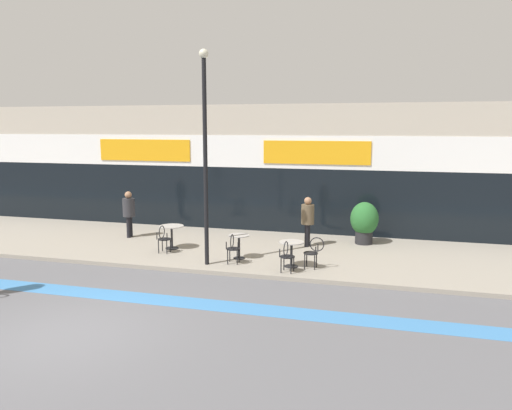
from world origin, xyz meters
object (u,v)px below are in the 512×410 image
object	(u,v)px
pedestrian_near_end	(308,217)
bistro_table_1	(239,242)
planter_pot	(364,221)
cafe_chair_2_side	(313,250)
lamp_post	(205,145)
pedestrian_far_end	(129,210)
bistro_table_0	(172,232)
bistro_table_2	(291,249)
cafe_chair_0_near	(163,237)
cafe_chair_2_near	(287,254)
cafe_chair_1_near	(233,247)

from	to	relation	value
pedestrian_near_end	bistro_table_1	bearing A→B (deg)	54.11
planter_pot	pedestrian_near_end	distance (m)	2.00
cafe_chair_2_side	pedestrian_near_end	world-z (taller)	pedestrian_near_end
lamp_post	pedestrian_far_end	size ratio (longest dim) A/B	3.64
lamp_post	bistro_table_0	bearing A→B (deg)	140.59
bistro_table_2	planter_pot	distance (m)	3.87
lamp_post	pedestrian_near_end	bearing A→B (deg)	50.23
bistro_table_2	planter_pot	size ratio (longest dim) A/B	0.51
bistro_table_0	lamp_post	bearing A→B (deg)	-39.41
cafe_chair_0_near	lamp_post	xyz separation A→B (m)	(1.76, -0.83, 2.91)
bistro_table_2	lamp_post	bearing A→B (deg)	-170.76
pedestrian_far_end	bistro_table_2	bearing A→B (deg)	-26.79
pedestrian_far_end	bistro_table_1	bearing A→B (deg)	-28.27
bistro_table_2	cafe_chair_2_near	bearing A→B (deg)	-90.50
cafe_chair_0_near	pedestrian_far_end	xyz separation A→B (m)	(-2.18, 1.78, 0.47)
cafe_chair_2_near	bistro_table_1	bearing A→B (deg)	61.55
lamp_post	pedestrian_near_end	world-z (taller)	lamp_post
bistro_table_2	bistro_table_0	bearing A→B (deg)	165.73
pedestrian_near_end	cafe_chair_2_near	bearing A→B (deg)	93.10
cafe_chair_0_near	pedestrian_far_end	world-z (taller)	pedestrian_far_end
bistro_table_0	cafe_chair_2_near	distance (m)	4.49
cafe_chair_2_near	pedestrian_far_end	world-z (taller)	pedestrian_far_end
bistro_table_0	pedestrian_far_end	bearing A→B (deg)	152.07
cafe_chair_2_side	lamp_post	xyz separation A→B (m)	(-3.03, -0.39, 2.91)
cafe_chair_1_near	lamp_post	size ratio (longest dim) A/B	0.15
planter_pot	pedestrian_near_end	world-z (taller)	pedestrian_near_end
cafe_chair_2_near	lamp_post	distance (m)	3.77
cafe_chair_2_near	cafe_chair_2_side	size ratio (longest dim) A/B	1.00
bistro_table_1	pedestrian_near_end	distance (m)	2.74
bistro_table_2	planter_pot	xyz separation A→B (m)	(1.82, 3.40, 0.25)
lamp_post	cafe_chair_0_near	bearing A→B (deg)	154.93
bistro_table_1	bistro_table_2	bearing A→B (deg)	-15.03
bistro_table_1	cafe_chair_1_near	xyz separation A→B (m)	(0.01, -0.63, 0.00)
bistro_table_0	cafe_chair_2_side	xyz separation A→B (m)	(4.79, -1.06, -0.03)
pedestrian_near_end	pedestrian_far_end	size ratio (longest dim) A/B	0.99
bistro_table_1	pedestrian_near_end	size ratio (longest dim) A/B	0.44
cafe_chair_0_near	cafe_chair_2_near	xyz separation A→B (m)	(4.16, -1.06, 0.00)
cafe_chair_2_side	lamp_post	size ratio (longest dim) A/B	0.15
cafe_chair_2_near	planter_pot	distance (m)	4.43
cafe_chair_2_side	bistro_table_1	bearing A→B (deg)	-9.05
bistro_table_0	cafe_chair_2_near	size ratio (longest dim) A/B	0.87
planter_pot	pedestrian_near_end	bearing A→B (deg)	-154.15
bistro_table_0	cafe_chair_2_side	world-z (taller)	cafe_chair_2_side
cafe_chair_0_near	pedestrian_far_end	bearing A→B (deg)	49.65
cafe_chair_2_side	planter_pot	size ratio (longest dim) A/B	0.63
lamp_post	cafe_chair_2_side	bearing A→B (deg)	7.30
planter_pot	pedestrian_near_end	size ratio (longest dim) A/B	0.87
cafe_chair_1_near	planter_pot	bearing A→B (deg)	-50.16
cafe_chair_1_near	bistro_table_2	bearing A→B (deg)	-89.90
bistro_table_2	bistro_table_1	bearing A→B (deg)	164.97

